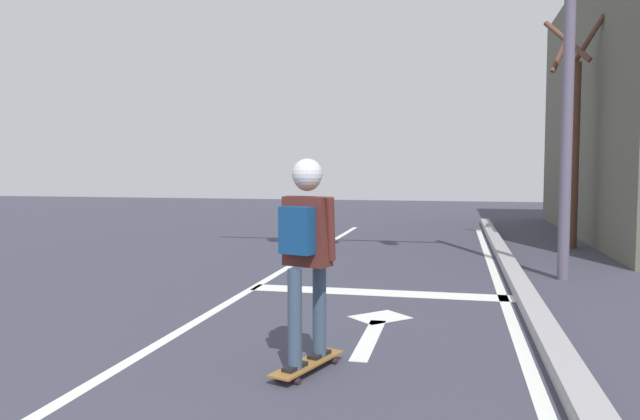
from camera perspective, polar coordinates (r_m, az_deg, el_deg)
The scene contains 9 objects.
lane_line_center at distance 6.94m, azimuth -10.22°, elevation -9.49°, with size 0.12×20.00×0.01m, color silver.
lane_line_curbside at distance 6.45m, azimuth 17.82°, elevation -10.65°, with size 0.12×20.00×0.01m, color silver.
stop_bar at distance 7.95m, azimuth 5.57°, elevation -7.71°, with size 3.38×0.40×0.01m, color silver.
lane_arrow_stem at distance 5.87m, azimuth 4.65°, elevation -11.93°, with size 0.16×1.40×0.01m, color silver.
lane_arrow_head at distance 6.68m, azimuth 5.67°, elevation -9.96°, with size 0.56×0.44×0.01m, color silver.
curb_strip at distance 6.46m, azimuth 20.07°, elevation -10.06°, with size 0.24×24.00×0.14m, color #989699.
skateboard at distance 4.95m, azimuth -1.18°, elevation -14.21°, with size 0.45×0.84×0.08m.
skater at distance 4.72m, azimuth -1.31°, elevation -2.41°, with size 0.43×0.60×1.60m.
roadside_tree at distance 13.21m, azimuth 22.49°, elevation 5.72°, with size 1.16×1.16×4.58m.
Camera 1 is at (2.49, -0.21, 1.61)m, focal length 34.14 mm.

